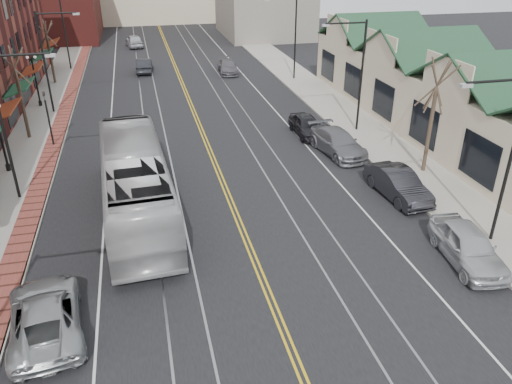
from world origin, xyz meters
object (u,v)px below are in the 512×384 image
parked_car_a (468,246)px  parked_car_d (307,125)px  parked_car_b (398,184)px  parked_car_c (338,143)px  transit_bus (136,183)px  parked_suv (45,315)px

parked_car_a → parked_car_d: parked_car_a is taller
parked_car_b → parked_car_c: size_ratio=0.90×
transit_bus → parked_car_b: 14.40m
parked_suv → parked_car_b: 19.15m
parked_car_b → parked_car_d: 10.87m
parked_suv → parked_car_c: size_ratio=0.99×
parked_suv → parked_car_c: bearing=-148.8°
parked_suv → parked_car_b: bearing=-166.6°
parked_suv → parked_car_a: size_ratio=1.12×
transit_bus → parked_car_a: bearing=148.2°
parked_car_a → parked_car_d: bearing=102.7°
parked_car_b → parked_car_d: size_ratio=1.11×
parked_car_c → parked_car_d: parked_car_c is taller
transit_bus → parked_car_b: transit_bus is taller
transit_bus → parked_car_c: size_ratio=2.45×
parked_car_a → parked_car_c: parked_car_a is taller
parked_car_b → parked_car_d: bearing=94.9°
parked_car_b → parked_car_c: (-0.90, 6.81, -0.01)m
parked_car_c → parked_car_a: bearing=-94.1°
parked_car_a → parked_car_b: 6.54m
parked_car_b → parked_car_c: parked_car_b is taller
transit_bus → parked_car_c: bearing=-160.7°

